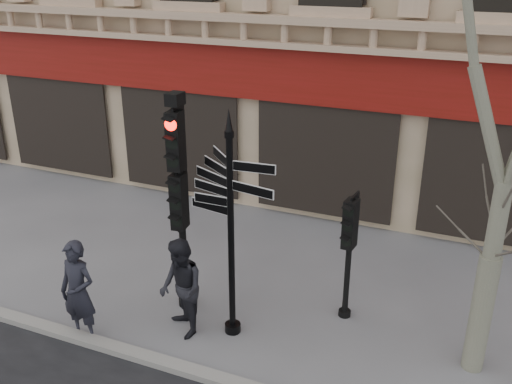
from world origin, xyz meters
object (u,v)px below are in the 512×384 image
(pedestrian_a, at_px, (78,292))
(pedestrian_b, at_px, (181,289))
(traffic_signal_main, at_px, (179,178))
(traffic_signal_secondary, at_px, (350,237))
(fingerpost, at_px, (230,190))

(pedestrian_a, relative_size, pedestrian_b, 1.04)
(traffic_signal_main, relative_size, traffic_signal_secondary, 1.74)
(traffic_signal_secondary, distance_m, pedestrian_a, 4.75)
(pedestrian_b, bearing_deg, fingerpost, 66.50)
(fingerpost, distance_m, pedestrian_b, 2.02)
(fingerpost, xyz_separation_m, pedestrian_b, (-0.80, -0.36, -1.83))
(traffic_signal_main, bearing_deg, traffic_signal_secondary, 9.15)
(fingerpost, distance_m, traffic_signal_main, 1.25)
(fingerpost, xyz_separation_m, traffic_signal_main, (-1.17, 0.41, -0.13))
(traffic_signal_secondary, relative_size, pedestrian_b, 1.31)
(fingerpost, xyz_separation_m, pedestrian_a, (-2.31, -1.18, -1.79))
(pedestrian_a, xyz_separation_m, pedestrian_b, (1.52, 0.82, -0.03))
(fingerpost, relative_size, pedestrian_b, 2.25)
(fingerpost, height_order, pedestrian_b, fingerpost)
(pedestrian_b, bearing_deg, traffic_signal_secondary, 74.64)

